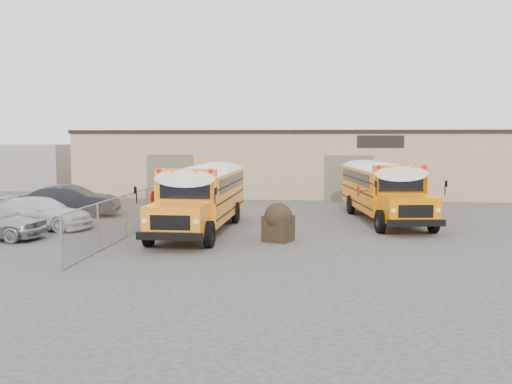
# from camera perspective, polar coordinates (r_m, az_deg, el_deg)

# --- Properties ---
(ground) EXTENTS (120.00, 120.00, 0.00)m
(ground) POSITION_cam_1_polar(r_m,az_deg,el_deg) (23.22, 1.32, -4.86)
(ground) COLOR #353431
(ground) RESTS_ON ground
(warehouse) EXTENTS (30.20, 10.20, 4.67)m
(warehouse) POSITION_cam_1_polar(r_m,az_deg,el_deg) (42.84, 3.55, 3.07)
(warehouse) COLOR tan
(warehouse) RESTS_ON ground
(chainlink_fence) EXTENTS (0.07, 18.07, 1.81)m
(chainlink_fence) POSITION_cam_1_polar(r_m,az_deg,el_deg) (27.14, -10.86, -1.53)
(chainlink_fence) COLOR gray
(chainlink_fence) RESTS_ON ground
(distant_building_left) EXTENTS (8.00, 6.00, 3.60)m
(distant_building_left) POSITION_cam_1_polar(r_m,az_deg,el_deg) (50.80, -22.00, 2.41)
(distant_building_left) COLOR gray
(distant_building_left) RESTS_ON ground
(school_bus_left) EXTENTS (3.11, 10.14, 2.96)m
(school_bus_left) POSITION_cam_1_polar(r_m,az_deg,el_deg) (31.79, -3.03, 1.04)
(school_bus_left) COLOR orange
(school_bus_left) RESTS_ON ground
(school_bus_right) EXTENTS (3.86, 10.30, 2.94)m
(school_bus_right) POSITION_cam_1_polar(r_m,az_deg,el_deg) (35.51, 10.05, 1.42)
(school_bus_right) COLOR orange
(school_bus_right) RESTS_ON ground
(tarp_bundle) EXTENTS (1.34, 1.29, 1.56)m
(tarp_bundle) POSITION_cam_1_polar(r_m,az_deg,el_deg) (22.91, 2.24, -2.97)
(tarp_bundle) COLOR black
(tarp_bundle) RESTS_ON ground
(car_white) EXTENTS (5.20, 2.80, 1.43)m
(car_white) POSITION_cam_1_polar(r_m,az_deg,el_deg) (27.89, -20.72, -1.98)
(car_white) COLOR silver
(car_white) RESTS_ON ground
(car_dark) EXTENTS (5.22, 2.57, 1.64)m
(car_dark) POSITION_cam_1_polar(r_m,az_deg,el_deg) (31.72, -18.02, -0.84)
(car_dark) COLOR black
(car_dark) RESTS_ON ground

